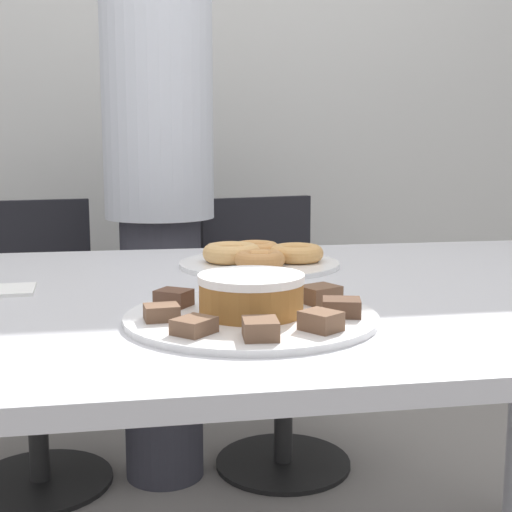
{
  "coord_description": "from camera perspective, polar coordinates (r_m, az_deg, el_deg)",
  "views": [
    {
      "loc": [
        -0.19,
        -1.24,
        1.04
      ],
      "look_at": [
        0.03,
        0.01,
        0.84
      ],
      "focal_mm": 50.0,
      "sensor_mm": 36.0,
      "label": 1
    }
  ],
  "objects": [
    {
      "name": "lamington_7",
      "position": [
        1.12,
        -6.6,
        -3.34
      ],
      "size": [
        0.07,
        0.06,
        0.03
      ],
      "rotation": [
        0.0,
        0.0,
        8.82
      ],
      "color": "brown",
      "rests_on": "plate_cake"
    },
    {
      "name": "lamington_2",
      "position": [
        0.97,
        5.22,
        -5.19
      ],
      "size": [
        0.06,
        0.07,
        0.03
      ],
      "rotation": [
        0.0,
        0.0,
        5.33
      ],
      "color": "brown",
      "rests_on": "plate_cake"
    },
    {
      "name": "lamington_8",
      "position": [
        1.03,
        -7.56,
        -4.5
      ],
      "size": [
        0.05,
        0.05,
        0.02
      ],
      "rotation": [
        0.0,
        0.0,
        9.52
      ],
      "color": "brown",
      "rests_on": "plate_cake"
    },
    {
      "name": "donut_2",
      "position": [
        1.45,
        0.3,
        -0.27
      ],
      "size": [
        0.1,
        0.1,
        0.03
      ],
      "color": "#C68447",
      "rests_on": "plate_donuts"
    },
    {
      "name": "table",
      "position": [
        1.3,
        -1.17,
        -6.04
      ],
      "size": [
        1.81,
        1.06,
        0.78
      ],
      "color": "silver",
      "rests_on": "ground_plane"
    },
    {
      "name": "wall_back",
      "position": [
        2.89,
        -6.35,
        14.08
      ],
      "size": [
        8.0,
        0.05,
        2.6
      ],
      "color": "silver",
      "rests_on": "ground_plane"
    },
    {
      "name": "donut_4",
      "position": [
        1.58,
        -0.04,
        0.51
      ],
      "size": [
        0.11,
        0.11,
        0.03
      ],
      "color": "#D18E4C",
      "rests_on": "plate_donuts"
    },
    {
      "name": "lamington_6",
      "position": [
        1.18,
        -3.15,
        -2.74
      ],
      "size": [
        0.05,
        0.05,
        0.02
      ],
      "rotation": [
        0.0,
        0.0,
        8.13
      ],
      "color": "#513828",
      "rests_on": "plate_cake"
    },
    {
      "name": "donut_0",
      "position": [
        1.52,
        0.27,
        0.13
      ],
      "size": [
        0.12,
        0.12,
        0.03
      ],
      "color": "#D18E4C",
      "rests_on": "plate_donuts"
    },
    {
      "name": "lamington_4",
      "position": [
        1.14,
        5.11,
        -3.07
      ],
      "size": [
        0.07,
        0.07,
        0.03
      ],
      "rotation": [
        0.0,
        0.0,
        6.73
      ],
      "color": "brown",
      "rests_on": "plate_cake"
    },
    {
      "name": "lamington_0",
      "position": [
        0.95,
        -4.98,
        -5.59
      ],
      "size": [
        0.07,
        0.07,
        0.02
      ],
      "rotation": [
        0.0,
        0.0,
        3.94
      ],
      "color": "brown",
      "rests_on": "plate_cake"
    },
    {
      "name": "lamington_3",
      "position": [
        1.05,
        6.86,
        -4.1
      ],
      "size": [
        0.06,
        0.06,
        0.03
      ],
      "rotation": [
        0.0,
        0.0,
        6.03
      ],
      "color": "#513828",
      "rests_on": "plate_cake"
    },
    {
      "name": "person_standing",
      "position": [
        2.16,
        -7.72,
        4.89
      ],
      "size": [
        0.32,
        0.32,
        1.67
      ],
      "color": "#383842",
      "rests_on": "ground_plane"
    },
    {
      "name": "lamington_1",
      "position": [
        0.93,
        0.36,
        -5.84
      ],
      "size": [
        0.05,
        0.06,
        0.03
      ],
      "rotation": [
        0.0,
        0.0,
        4.63
      ],
      "color": "brown",
      "rests_on": "plate_cake"
    },
    {
      "name": "donut_1",
      "position": [
        1.52,
        -1.96,
        0.25
      ],
      "size": [
        0.12,
        0.12,
        0.04
      ],
      "color": "#E5AD66",
      "rests_on": "plate_donuts"
    },
    {
      "name": "donut_3",
      "position": [
        1.53,
        3.26,
        0.23
      ],
      "size": [
        0.12,
        0.12,
        0.04
      ],
      "color": "tan",
      "rests_on": "plate_donuts"
    },
    {
      "name": "office_chair_right",
      "position": [
        2.34,
        1.56,
        -6.84
      ],
      "size": [
        0.54,
        0.54,
        0.86
      ],
      "rotation": [
        0.0,
        0.0,
        0.26
      ],
      "color": "black",
      "rests_on": "ground_plane"
    },
    {
      "name": "office_chair_left",
      "position": [
        2.32,
        -17.36,
        -7.42
      ],
      "size": [
        0.51,
        0.51,
        0.86
      ],
      "rotation": [
        0.0,
        0.0,
        0.17
      ],
      "color": "black",
      "rests_on": "ground_plane"
    },
    {
      "name": "frosted_cake",
      "position": [
        1.05,
        -0.39,
        -3.07
      ],
      "size": [
        0.16,
        0.16,
        0.06
      ],
      "color": "#9E662D",
      "rests_on": "plate_cake"
    },
    {
      "name": "plate_cake",
      "position": [
        1.06,
        -0.39,
        -4.93
      ],
      "size": [
        0.38,
        0.38,
        0.01
      ],
      "color": "white",
      "rests_on": "table"
    },
    {
      "name": "plate_donuts",
      "position": [
        1.53,
        0.27,
        -0.66
      ],
      "size": [
        0.34,
        0.34,
        0.01
      ],
      "color": "white",
      "rests_on": "table"
    },
    {
      "name": "lamington_5",
      "position": [
        1.18,
        1.27,
        -2.69
      ],
      "size": [
        0.05,
        0.06,
        0.02
      ],
      "rotation": [
        0.0,
        0.0,
        7.43
      ],
      "color": "#513828",
      "rests_on": "plate_cake"
    }
  ]
}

